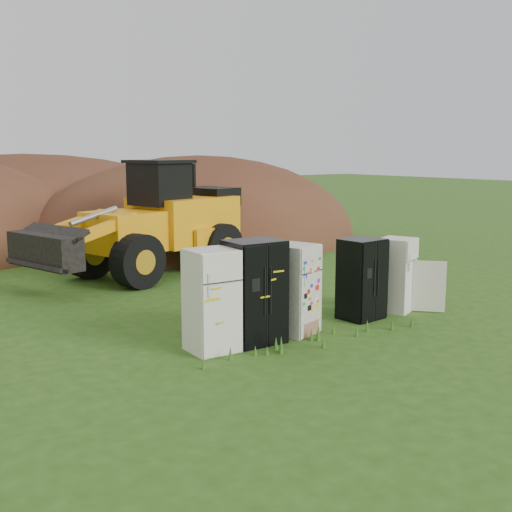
{
  "coord_description": "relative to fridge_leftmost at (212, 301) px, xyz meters",
  "views": [
    {
      "loc": [
        -8.3,
        -9.22,
        3.51
      ],
      "look_at": [
        0.06,
        2.0,
        1.19
      ],
      "focal_mm": 45.0,
      "sensor_mm": 36.0,
      "label": 1
    }
  ],
  "objects": [
    {
      "name": "ground",
      "position": [
        2.39,
        -0.01,
        -0.91
      ],
      "size": [
        120.0,
        120.0,
        0.0
      ],
      "primitive_type": "plane",
      "color": "#294D14",
      "rests_on": "ground"
    },
    {
      "name": "fridge_leftmost",
      "position": [
        0.0,
        0.0,
        0.0
      ],
      "size": [
        0.85,
        0.82,
        1.82
      ],
      "primitive_type": null,
      "rotation": [
        0.0,
        0.0,
        -0.07
      ],
      "color": "white",
      "rests_on": "ground"
    },
    {
      "name": "fridge_black_side",
      "position": [
        0.9,
        -0.05,
        0.04
      ],
      "size": [
        1.03,
        0.84,
        1.91
      ],
      "primitive_type": null,
      "rotation": [
        0.0,
        0.0,
        -0.05
      ],
      "color": "black",
      "rests_on": "ground"
    },
    {
      "name": "fridge_sticker",
      "position": [
        1.87,
        -0.03,
        -0.04
      ],
      "size": [
        0.95,
        0.91,
        1.74
      ],
      "primitive_type": null,
      "rotation": [
        0.0,
        0.0,
        0.3
      ],
      "color": "white",
      "rests_on": "ground"
    },
    {
      "name": "fridge_black_right",
      "position": [
        3.71,
        -0.02,
        -0.06
      ],
      "size": [
        0.89,
        0.76,
        1.69
      ],
      "primitive_type": null,
      "rotation": [
        0.0,
        0.0,
        0.07
      ],
      "color": "black",
      "rests_on": "ground"
    },
    {
      "name": "fridge_open_door",
      "position": [
        4.81,
        -0.01,
        -0.1
      ],
      "size": [
        0.93,
        0.89,
        1.62
      ],
      "primitive_type": null,
      "rotation": [
        0.0,
        0.0,
        0.36
      ],
      "color": "white",
      "rests_on": "ground"
    },
    {
      "name": "wheel_loader",
      "position": [
        1.95,
        6.73,
        0.71
      ],
      "size": [
        7.14,
        4.2,
        3.24
      ],
      "primitive_type": null,
      "rotation": [
        0.0,
        0.0,
        0.24
      ],
      "color": "orange",
      "rests_on": "ground"
    },
    {
      "name": "dirt_mound_right",
      "position": [
        6.81,
        11.48,
        -0.91
      ],
      "size": [
        13.41,
        9.83,
        6.63
      ],
      "primitive_type": "ellipsoid",
      "color": "#492517",
      "rests_on": "ground"
    },
    {
      "name": "dirt_mound_back",
      "position": [
        2.35,
        18.02,
        -0.91
      ],
      "size": [
        17.89,
        11.93,
        6.72
      ],
      "primitive_type": "ellipsoid",
      "color": "#492517",
      "rests_on": "ground"
    }
  ]
}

